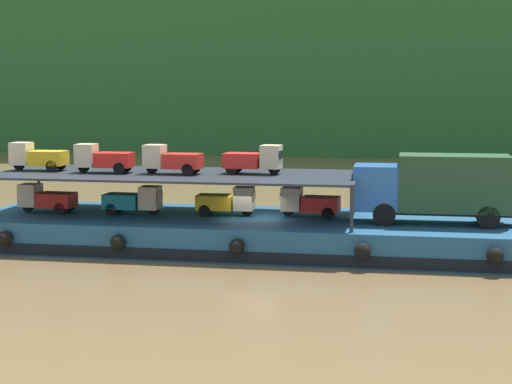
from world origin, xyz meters
TOP-DOWN VIEW (x-y plane):
  - ground_plane at (0.00, 0.00)m, footprint 400.00×400.00m
  - cargo_barge at (-0.00, -0.03)m, footprint 26.55×8.15m
  - covered_lorry at (8.29, -0.35)m, footprint 7.88×2.36m
  - cargo_rack at (-3.80, 0.00)m, footprint 17.35×6.80m
  - mini_truck_lower_stern at (-10.31, -0.33)m, footprint 2.77×1.26m
  - mini_truck_lower_aft at (-5.89, -0.15)m, footprint 2.76×1.24m
  - mini_truck_lower_mid at (-1.41, 0.34)m, footprint 2.76×1.24m
  - mini_truck_lower_fore at (2.51, 0.60)m, footprint 2.79×1.29m
  - mini_truck_upper_stern at (-10.90, 0.11)m, footprint 2.74×1.20m
  - mini_truck_upper_mid at (-7.32, -0.34)m, footprint 2.77×1.25m
  - mini_truck_upper_fore at (-3.93, -0.30)m, footprint 2.78×1.28m
  - mini_truck_upper_bow at (-0.12, 0.47)m, footprint 2.79×1.29m

SIDE VIEW (x-z plane):
  - ground_plane at x=0.00m, z-range 0.00..0.00m
  - cargo_barge at x=0.00m, z-range 0.00..1.50m
  - mini_truck_lower_stern at x=-10.31m, z-range 1.50..2.88m
  - mini_truck_lower_aft at x=-5.89m, z-range 1.50..2.88m
  - mini_truck_lower_mid at x=-1.41m, z-range 1.50..2.88m
  - mini_truck_lower_fore at x=2.51m, z-range 1.50..2.88m
  - covered_lorry at x=8.29m, z-range 1.64..4.74m
  - cargo_rack at x=-3.80m, z-range 2.43..4.43m
  - mini_truck_upper_stern at x=-10.90m, z-range 3.50..4.88m
  - mini_truck_upper_mid at x=-7.32m, z-range 3.50..4.88m
  - mini_truck_upper_fore at x=-3.93m, z-range 3.50..4.88m
  - mini_truck_upper_bow at x=-0.12m, z-range 3.50..4.88m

